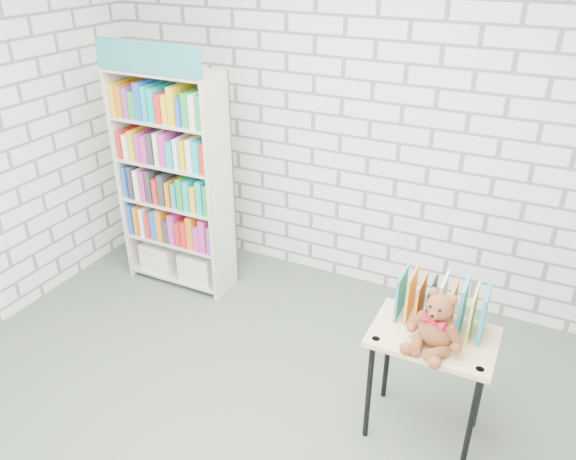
% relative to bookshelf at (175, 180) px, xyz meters
% --- Properties ---
extents(ground, '(4.50, 4.50, 0.00)m').
position_rel_bookshelf_xyz_m(ground, '(1.36, -1.36, -0.91)').
color(ground, '#4B584A').
rests_on(ground, ground).
extents(room_shell, '(4.52, 4.02, 2.81)m').
position_rel_bookshelf_xyz_m(room_shell, '(1.36, -1.36, 0.88)').
color(room_shell, silver).
rests_on(room_shell, ground).
extents(bookshelf, '(0.89, 0.34, 1.99)m').
position_rel_bookshelf_xyz_m(bookshelf, '(0.00, 0.00, 0.00)').
color(bookshelf, beige).
rests_on(bookshelf, ground).
extents(display_table, '(0.66, 0.46, 0.71)m').
position_rel_bookshelf_xyz_m(display_table, '(2.25, -0.77, -0.29)').
color(display_table, tan).
rests_on(display_table, ground).
extents(table_books, '(0.46, 0.21, 0.28)m').
position_rel_bookshelf_xyz_m(table_books, '(2.25, -0.66, -0.06)').
color(table_books, teal).
rests_on(table_books, display_table).
extents(teddy_bear, '(0.30, 0.30, 0.33)m').
position_rel_bookshelf_xyz_m(teddy_bear, '(2.27, -0.87, -0.06)').
color(teddy_bear, brown).
rests_on(teddy_bear, display_table).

